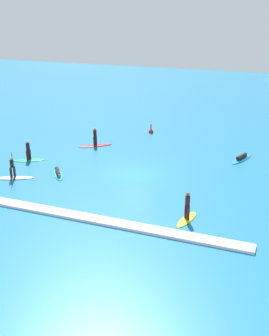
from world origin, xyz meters
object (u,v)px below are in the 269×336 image
Objects in this scene: surfer_on_yellow_board at (187,212)px; surfer_on_white_board at (13,173)px; surfer_on_green_board at (29,155)px; marker_buoy at (151,131)px; surfer_on_red_board at (95,142)px; surfer_on_teal_board at (58,173)px; surfer_on_blue_board at (242,158)px.

surfer_on_white_board is at bearing 94.54° from surfer_on_yellow_board.
marker_buoy is at bearing -150.02° from surfer_on_green_board.
surfer_on_yellow_board is (11.93, -11.39, 0.15)m from surfer_on_red_board.
marker_buoy is at bearing 21.12° from surfer_on_red_board.
surfer_on_yellow_board is 12.08m from surfer_on_teal_board.
surfer_on_teal_board is at bearing 9.13° from surfer_on_white_board.
surfer_on_green_board is (-17.36, -6.93, 0.34)m from surfer_on_blue_board.
surfer_on_red_board is 2.71× the size of marker_buoy.
surfer_on_white_board is at bearing 78.39° from surfer_on_green_board.
surfer_on_blue_board is (1.77, 12.61, -0.43)m from surfer_on_yellow_board.
surfer_on_green_board reaches higher than surfer_on_blue_board.
surfer_on_red_board is at bearing -120.10° from marker_buoy.
surfer_on_white_board is 1.28× the size of surfer_on_yellow_board.
surfer_on_yellow_board is at bearing -168.80° from surfer_on_blue_board.
surfer_on_red_board is 16.49m from surfer_on_yellow_board.
surfer_on_yellow_board is 0.89× the size of surfer_on_green_board.
surfer_on_yellow_board reaches higher than surfer_on_blue_board.
surfer_on_yellow_board reaches higher than marker_buoy.
surfer_on_blue_board is at bearing 173.08° from surfer_on_green_board.
marker_buoy reaches higher than surfer_on_blue_board.
surfer_on_green_board is at bearing 130.96° from surfer_on_blue_board.
surfer_on_red_board is 0.93× the size of surfer_on_white_board.
surfer_on_green_board is at bearing 82.89° from surfer_on_white_board.
surfer_on_green_board is at bearing -161.41° from surfer_on_red_board.
surfer_on_white_board is 14.50m from surfer_on_yellow_board.
surfer_on_red_board is 6.78m from surfer_on_green_board.
surfer_on_green_board is 1.14× the size of surfer_on_teal_board.
surfer_on_red_board is 0.89× the size of surfer_on_blue_board.
surfer_on_green_board is 13.91m from marker_buoy.
surfer_on_blue_board is 3.05× the size of marker_buoy.
surfer_on_white_board is at bearing -93.89° from surfer_on_teal_board.
surfer_on_teal_board is (0.43, -7.70, -0.27)m from surfer_on_red_board.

